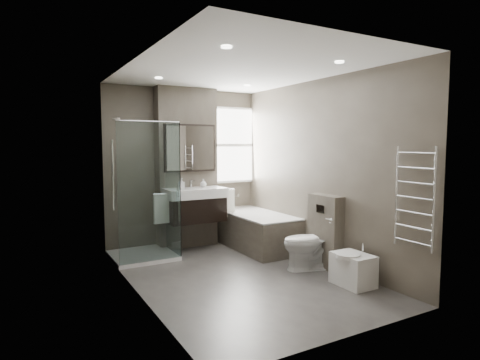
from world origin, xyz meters
TOP-DOWN VIEW (x-y plane):
  - room at (0.00, 0.00)m, footprint 2.70×3.90m
  - vanity_pier at (0.00, 1.77)m, footprint 1.00×0.25m
  - vanity at (0.00, 1.43)m, footprint 0.95×0.47m
  - mirror_cabinet at (0.00, 1.61)m, footprint 0.86×0.08m
  - towel_left at (-0.56, 1.40)m, footprint 0.24×0.06m
  - towel_right at (0.56, 1.40)m, footprint 0.24×0.06m
  - shower_enclosure at (-0.75, 1.35)m, footprint 0.90×0.90m
  - bathtub at (0.92, 1.10)m, footprint 0.75×1.60m
  - window at (0.90, 1.88)m, footprint 0.98×0.06m
  - toilet at (0.97, -0.22)m, footprint 0.82×0.60m
  - cistern_box at (1.21, -0.25)m, footprint 0.19×0.55m
  - bidet at (1.01, -0.97)m, footprint 0.41×0.48m
  - towel_radiator at (1.25, -1.60)m, footprint 0.03×0.49m
  - soap_bottle_a at (-0.21, 1.46)m, footprint 0.07×0.08m
  - soap_bottle_b at (0.18, 1.50)m, footprint 0.10×0.10m

SIDE VIEW (x-z plane):
  - bidet at x=1.01m, z-range -0.05..0.45m
  - bathtub at x=0.92m, z-range 0.03..0.60m
  - toilet at x=0.97m, z-range 0.00..0.75m
  - shower_enclosure at x=-0.75m, z-range -0.51..1.49m
  - cistern_box at x=1.21m, z-range 0.00..1.00m
  - towel_left at x=-0.56m, z-range 0.50..0.94m
  - towel_right at x=0.56m, z-range 0.50..0.94m
  - vanity at x=0.00m, z-range 0.41..1.07m
  - soap_bottle_b at x=0.18m, z-range 1.00..1.13m
  - soap_bottle_a at x=-0.21m, z-range 1.00..1.16m
  - towel_radiator at x=1.25m, z-range 0.57..1.67m
  - room at x=0.00m, z-range -0.05..2.65m
  - vanity_pier at x=0.00m, z-range 0.00..2.60m
  - mirror_cabinet at x=0.00m, z-range 1.25..2.01m
  - window at x=0.90m, z-range 1.01..2.34m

